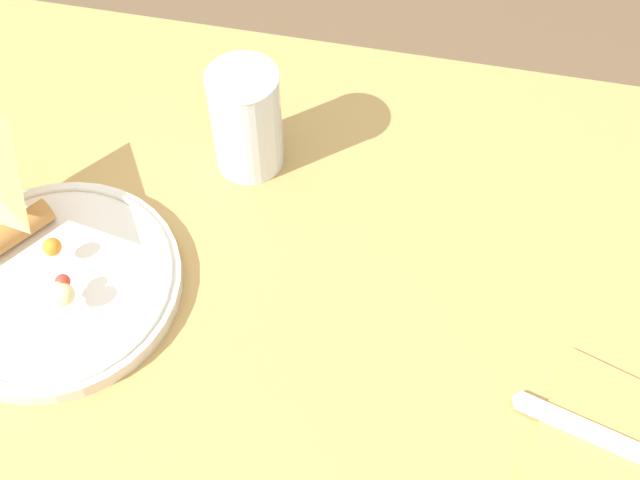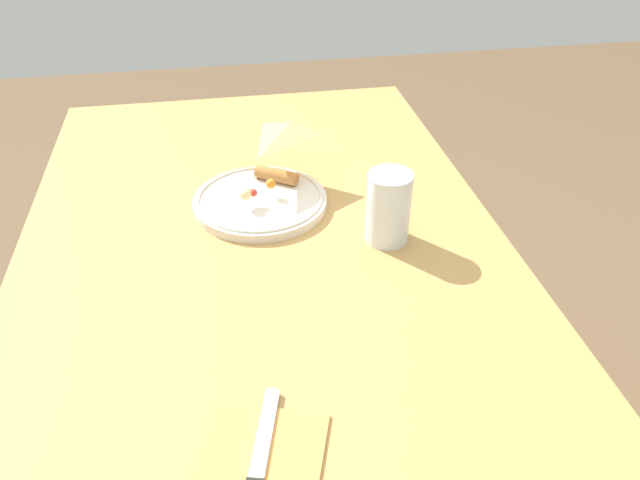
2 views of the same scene
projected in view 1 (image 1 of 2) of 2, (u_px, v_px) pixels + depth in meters
name	position (u px, v px, depth m)	size (l,w,h in m)	color
dining_table	(185.00, 364.00, 0.83)	(1.25, 0.79, 0.75)	tan
plate_pizza	(54.00, 281.00, 0.75)	(0.24, 0.24, 0.05)	silver
milk_glass	(247.00, 123.00, 0.81)	(0.07, 0.07, 0.12)	white
napkin_folded	(630.00, 451.00, 0.67)	(0.18, 0.17, 0.00)	#E59E4C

